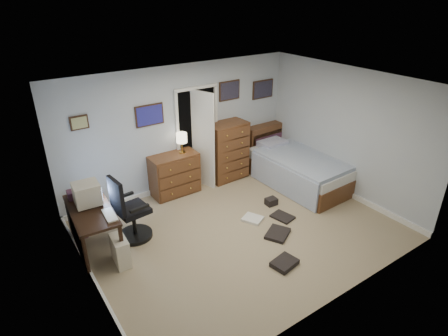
% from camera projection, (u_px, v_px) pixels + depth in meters
% --- Properties ---
extents(floor, '(5.00, 4.00, 0.02)m').
position_uv_depth(floor, '(240.00, 230.00, 6.47)').
color(floor, tan).
rests_on(floor, ground).
extents(computer_desk, '(0.68, 1.33, 0.75)m').
position_uv_depth(computer_desk, '(86.00, 220.00, 5.71)').
color(computer_desk, black).
rests_on(computer_desk, floor).
extents(crt_monitor, '(0.41, 0.38, 0.36)m').
position_uv_depth(crt_monitor, '(87.00, 194.00, 5.71)').
color(crt_monitor, beige).
rests_on(crt_monitor, computer_desk).
extents(keyboard, '(0.17, 0.41, 0.02)m').
position_uv_depth(keyboard, '(110.00, 215.00, 5.50)').
color(keyboard, beige).
rests_on(keyboard, computer_desk).
extents(pc_tower, '(0.23, 0.43, 0.45)m').
position_uv_depth(pc_tower, '(120.00, 251.00, 5.60)').
color(pc_tower, beige).
rests_on(pc_tower, floor).
extents(office_chair, '(0.61, 0.61, 1.16)m').
position_uv_depth(office_chair, '(129.00, 215.00, 6.05)').
color(office_chair, black).
rests_on(office_chair, floor).
extents(media_stack, '(0.18, 0.18, 0.88)m').
position_uv_depth(media_stack, '(77.00, 214.00, 6.09)').
color(media_stack, maroon).
rests_on(media_stack, floor).
extents(low_dresser, '(0.95, 0.48, 0.84)m').
position_uv_depth(low_dresser, '(175.00, 174.00, 7.43)').
color(low_dresser, '#562F1B').
rests_on(low_dresser, floor).
extents(table_lamp, '(0.21, 0.21, 0.41)m').
position_uv_depth(table_lamp, '(182.00, 138.00, 7.22)').
color(table_lamp, gold).
rests_on(table_lamp, low_dresser).
extents(doorway, '(0.96, 1.12, 2.05)m').
position_uv_depth(doorway, '(190.00, 133.00, 7.89)').
color(doorway, black).
rests_on(doorway, floor).
extents(tall_dresser, '(0.88, 0.55, 1.25)m').
position_uv_depth(tall_dresser, '(227.00, 151.00, 7.96)').
color(tall_dresser, '#562F1B').
rests_on(tall_dresser, floor).
extents(headboard_bookcase, '(1.06, 0.31, 0.95)m').
position_uv_depth(headboard_bookcase, '(266.00, 143.00, 8.70)').
color(headboard_bookcase, '#562F1B').
rests_on(headboard_bookcase, floor).
extents(bed, '(1.22, 2.20, 0.71)m').
position_uv_depth(bed, '(298.00, 169.00, 7.82)').
color(bed, '#562F1B').
rests_on(bed, floor).
extents(wall_posters, '(4.38, 0.04, 0.60)m').
position_uv_depth(wall_posters, '(206.00, 100.00, 7.46)').
color(wall_posters, '#331E11').
rests_on(wall_posters, floor).
extents(floor_clutter, '(1.31, 1.70, 0.13)m').
position_uv_depth(floor_clutter, '(275.00, 230.00, 6.38)').
color(floor_clutter, black).
rests_on(floor_clutter, floor).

